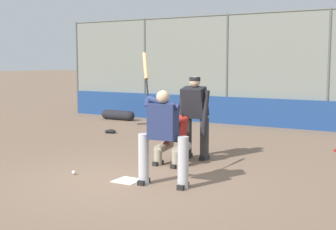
# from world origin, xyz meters

# --- Properties ---
(ground_plane) EXTENTS (160.00, 160.00, 0.00)m
(ground_plane) POSITION_xyz_m (0.00, 0.00, 0.00)
(ground_plane) COLOR #7A604C
(home_plate_marker) EXTENTS (0.43, 0.43, 0.01)m
(home_plate_marker) POSITION_xyz_m (0.00, 0.00, 0.01)
(home_plate_marker) COLOR white
(home_plate_marker) RESTS_ON ground_plane
(backstop_fence) EXTENTS (16.24, 0.08, 3.58)m
(backstop_fence) POSITION_xyz_m (0.00, -7.87, 1.88)
(backstop_fence) COLOR #515651
(backstop_fence) RESTS_ON ground_plane
(padding_wall) EXTENTS (15.84, 0.18, 0.88)m
(padding_wall) POSITION_xyz_m (0.00, -7.77, 0.44)
(padding_wall) COLOR navy
(padding_wall) RESTS_ON ground_plane
(bleachers_beyond) EXTENTS (11.31, 1.95, 1.16)m
(bleachers_beyond) POSITION_xyz_m (-0.83, -10.02, 0.38)
(bleachers_beyond) COLOR slate
(bleachers_beyond) RESTS_ON ground_plane
(batter_at_plate) EXTENTS (1.08, 0.60, 2.19)m
(batter_at_plate) POSITION_xyz_m (-0.69, -0.02, 0.86)
(batter_at_plate) COLOR #B7B7BC
(batter_at_plate) RESTS_ON ground_plane
(catcher_behind_plate) EXTENTS (0.65, 0.77, 1.23)m
(catcher_behind_plate) POSITION_xyz_m (-0.02, -1.47, 0.64)
(catcher_behind_plate) COLOR gray
(catcher_behind_plate) RESTS_ON ground_plane
(umpire_home) EXTENTS (0.70, 0.42, 1.73)m
(umpire_home) POSITION_xyz_m (-0.15, -2.19, 0.93)
(umpire_home) COLOR #333333
(umpire_home) RESTS_ON ground_plane
(spare_bat_by_padding) EXTENTS (0.62, 0.66, 0.07)m
(spare_bat_by_padding) POSITION_xyz_m (3.51, -6.36, 0.03)
(spare_bat_by_padding) COLOR black
(spare_bat_by_padding) RESTS_ON ground_plane
(fielding_glove_on_dirt) EXTENTS (0.31, 0.24, 0.11)m
(fielding_glove_on_dirt) POSITION_xyz_m (3.57, -4.14, 0.06)
(fielding_glove_on_dirt) COLOR black
(fielding_glove_on_dirt) RESTS_ON ground_plane
(baseball_loose) EXTENTS (0.07, 0.07, 0.07)m
(baseball_loose) POSITION_xyz_m (1.10, 0.13, 0.04)
(baseball_loose) COLOR white
(baseball_loose) RESTS_ON ground_plane
(equipment_bag_dugout_side) EXTENTS (1.36, 0.34, 0.34)m
(equipment_bag_dugout_side) POSITION_xyz_m (5.24, -6.73, 0.17)
(equipment_bag_dugout_side) COLOR black
(equipment_bag_dugout_side) RESTS_ON ground_plane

